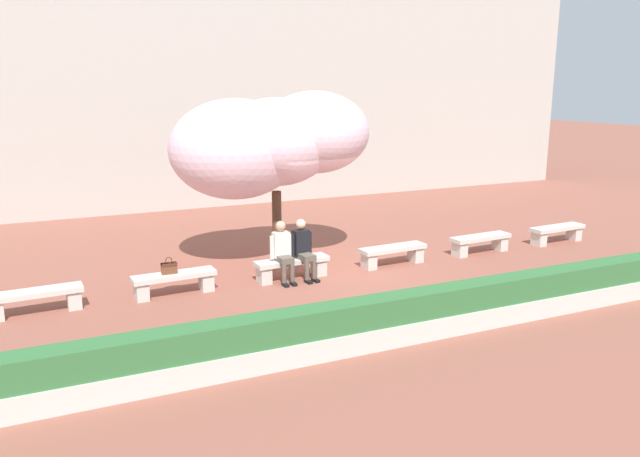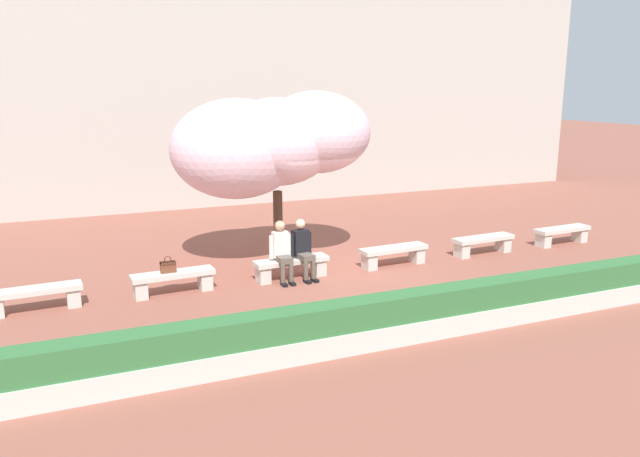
# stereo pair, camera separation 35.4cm
# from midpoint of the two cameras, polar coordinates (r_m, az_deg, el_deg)

# --- Properties ---
(ground_plane) EXTENTS (100.00, 100.00, 0.00)m
(ground_plane) POSITION_cam_midpoint_polar(r_m,az_deg,el_deg) (14.01, 1.50, -3.96)
(ground_plane) COLOR #8E5142
(building_facade) EXTENTS (28.50, 4.00, 8.23)m
(building_facade) POSITION_cam_midpoint_polar(r_m,az_deg,el_deg) (23.38, -10.23, 12.89)
(building_facade) COLOR #B7B2A8
(building_facade) RESTS_ON ground
(stone_bench_west_end) EXTENTS (1.66, 0.51, 0.45)m
(stone_bench_west_end) POSITION_cam_midpoint_polar(r_m,az_deg,el_deg) (12.62, -25.31, -5.78)
(stone_bench_west_end) COLOR beige
(stone_bench_west_end) RESTS_ON ground
(stone_bench_near_west) EXTENTS (1.66, 0.51, 0.45)m
(stone_bench_near_west) POSITION_cam_midpoint_polar(r_m,az_deg,el_deg) (12.79, -13.95, -4.64)
(stone_bench_near_west) COLOR beige
(stone_bench_near_west) RESTS_ON ground
(stone_bench_center) EXTENTS (1.66, 0.51, 0.45)m
(stone_bench_center) POSITION_cam_midpoint_polar(r_m,az_deg,el_deg) (13.44, -3.34, -3.40)
(stone_bench_center) COLOR beige
(stone_bench_center) RESTS_ON ground
(stone_bench_near_east) EXTENTS (1.66, 0.51, 0.45)m
(stone_bench_near_east) POSITION_cam_midpoint_polar(r_m,az_deg,el_deg) (14.51, 5.98, -2.21)
(stone_bench_near_east) COLOR beige
(stone_bench_near_east) RESTS_ON ground
(stone_bench_east_end) EXTENTS (1.66, 0.51, 0.45)m
(stone_bench_east_end) POSITION_cam_midpoint_polar(r_m,az_deg,el_deg) (15.91, 13.84, -1.16)
(stone_bench_east_end) COLOR beige
(stone_bench_east_end) RESTS_ON ground
(stone_bench_far_east) EXTENTS (1.66, 0.51, 0.45)m
(stone_bench_far_east) POSITION_cam_midpoint_polar(r_m,az_deg,el_deg) (17.56, 20.32, -0.27)
(stone_bench_far_east) COLOR beige
(stone_bench_far_east) RESTS_ON ground
(person_seated_left) EXTENTS (0.51, 0.68, 1.29)m
(person_seated_left) POSITION_cam_midpoint_polar(r_m,az_deg,el_deg) (13.21, -4.21, -1.91)
(person_seated_left) COLOR black
(person_seated_left) RESTS_ON ground
(person_seated_right) EXTENTS (0.51, 0.71, 1.29)m
(person_seated_right) POSITION_cam_midpoint_polar(r_m,az_deg,el_deg) (13.37, -2.31, -1.69)
(person_seated_right) COLOR black
(person_seated_right) RESTS_ON ground
(handbag) EXTENTS (0.30, 0.15, 0.34)m
(handbag) POSITION_cam_midpoint_polar(r_m,az_deg,el_deg) (12.70, -14.41, -3.46)
(handbag) COLOR brown
(handbag) RESTS_ON stone_bench_near_west
(cherry_tree_main) EXTENTS (4.60, 2.75, 3.96)m
(cherry_tree_main) POSITION_cam_midpoint_polar(r_m,az_deg,el_deg) (14.31, -5.21, 7.87)
(cherry_tree_main) COLOR #513828
(cherry_tree_main) RESTS_ON ground
(planter_hedge_foreground) EXTENTS (18.20, 0.50, 0.80)m
(planter_hedge_foreground) POSITION_cam_midpoint_polar(r_m,az_deg,el_deg) (10.77, 10.56, -7.35)
(planter_hedge_foreground) COLOR beige
(planter_hedge_foreground) RESTS_ON ground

